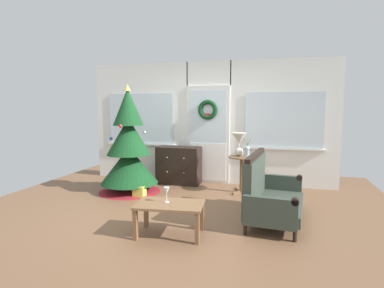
{
  "coord_description": "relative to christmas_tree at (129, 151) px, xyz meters",
  "views": [
    {
      "loc": [
        1.41,
        -4.53,
        1.62
      ],
      "look_at": [
        0.05,
        0.55,
        1.0
      ],
      "focal_mm": 29.93,
      "sensor_mm": 36.0,
      "label": 1
    }
  ],
  "objects": [
    {
      "name": "ground_plane",
      "position": [
        1.28,
        -0.92,
        -0.78
      ],
      "size": [
        6.76,
        6.76,
        0.0
      ],
      "primitive_type": "plane",
      "color": "brown"
    },
    {
      "name": "back_wall_with_door",
      "position": [
        1.28,
        1.16,
        0.5
      ],
      "size": [
        5.2,
        0.19,
        2.55
      ],
      "color": "white",
      "rests_on": "ground"
    },
    {
      "name": "christmas_tree",
      "position": [
        0.0,
        0.0,
        0.0
      ],
      "size": [
        1.16,
        1.16,
        2.02
      ],
      "color": "#4C331E",
      "rests_on": "ground"
    },
    {
      "name": "dresser_cabinet",
      "position": [
        0.71,
        0.87,
        -0.39
      ],
      "size": [
        0.91,
        0.46,
        0.78
      ],
      "color": "black",
      "rests_on": "ground"
    },
    {
      "name": "settee_sofa",
      "position": [
        2.59,
        -0.87,
        -0.4
      ],
      "size": [
        0.84,
        1.5,
        0.96
      ],
      "color": "black",
      "rests_on": "ground"
    },
    {
      "name": "side_table",
      "position": [
        2.07,
        0.5,
        -0.29
      ],
      "size": [
        0.5,
        0.48,
        0.69
      ],
      "color": "brown",
      "rests_on": "ground"
    },
    {
      "name": "table_lamp",
      "position": [
        2.01,
        0.54,
        0.19
      ],
      "size": [
        0.28,
        0.28,
        0.44
      ],
      "color": "silver",
      "rests_on": "side_table"
    },
    {
      "name": "flower_vase",
      "position": [
        2.17,
        0.44,
        0.02
      ],
      "size": [
        0.11,
        0.1,
        0.35
      ],
      "color": "#99ADBC",
      "rests_on": "side_table"
    },
    {
      "name": "coffee_table",
      "position": [
        1.42,
        -1.76,
        -0.43
      ],
      "size": [
        0.89,
        0.6,
        0.41
      ],
      "color": "brown",
      "rests_on": "ground"
    },
    {
      "name": "wine_glass",
      "position": [
        1.36,
        -1.73,
        -0.23
      ],
      "size": [
        0.08,
        0.08,
        0.2
      ],
      "color": "silver",
      "rests_on": "coffee_table"
    },
    {
      "name": "gift_box",
      "position": [
        0.33,
        -0.29,
        -0.68
      ],
      "size": [
        0.2,
        0.18,
        0.2
      ],
      "primitive_type": "cube",
      "color": "#D8C64C",
      "rests_on": "ground"
    }
  ]
}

